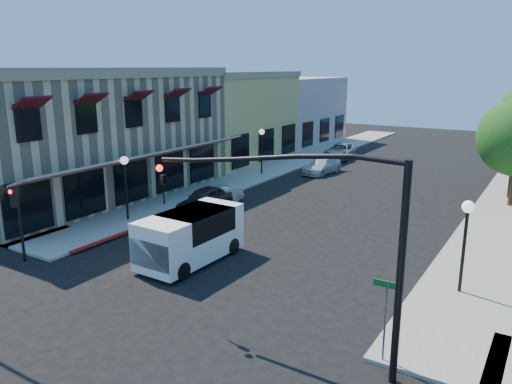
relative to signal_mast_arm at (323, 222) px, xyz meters
The scene contains 17 objects.
ground 7.30m from the signal_mast_arm, 165.68° to the right, with size 120.00×120.00×0.00m, color black.
sidewalk_left 29.67m from the signal_mast_arm, 119.80° to the left, with size 3.50×50.00×0.12m, color gray.
curb_red_strip 14.89m from the signal_mast_arm, 152.98° to the left, with size 0.25×10.00×0.06m, color maroon.
corner_brick_building 23.33m from the signal_mast_arm, 155.96° to the left, with size 11.77×18.20×8.10m.
yellow_stucco_building 32.51m from the signal_mast_arm, 131.07° to the left, with size 10.00×12.00×7.60m, color tan.
pink_stucco_building 42.30m from the signal_mast_arm, 120.33° to the left, with size 10.00×12.00×7.00m, color #D0A89D.
signal_mast_arm is the anchor object (origin of this frame).
secondary_signal 13.97m from the signal_mast_arm, behind, with size 0.28×0.42×3.32m.
street_name_sign 2.98m from the signal_mast_arm, 23.20° to the left, with size 0.80×0.06×2.50m.
lamppost_left_near 15.82m from the signal_mast_arm, 155.63° to the left, with size 0.44×0.44×3.57m.
lamppost_left_far 25.07m from the signal_mast_arm, 125.00° to the left, with size 0.44×0.44×3.57m.
lamppost_right_near 7.15m from the signal_mast_arm, 67.88° to the left, with size 0.44×0.44×3.57m.
white_van 9.08m from the signal_mast_arm, 154.25° to the left, with size 2.27×4.97×2.18m.
parked_car_a 16.24m from the signal_mast_arm, 139.41° to the left, with size 1.62×4.02×1.37m, color black.
parked_car_b 17.23m from the signal_mast_arm, 135.63° to the left, with size 1.14×3.28×1.08m, color #B9BCBF.
parked_car_c 26.04m from the signal_mast_arm, 114.39° to the left, with size 1.68×4.13×1.20m, color silver.
parked_car_d 32.96m from the signal_mast_arm, 111.47° to the left, with size 2.25×4.87×1.35m, color #9EA0A3.
Camera 1 is at (11.06, -10.31, 8.14)m, focal length 35.00 mm.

